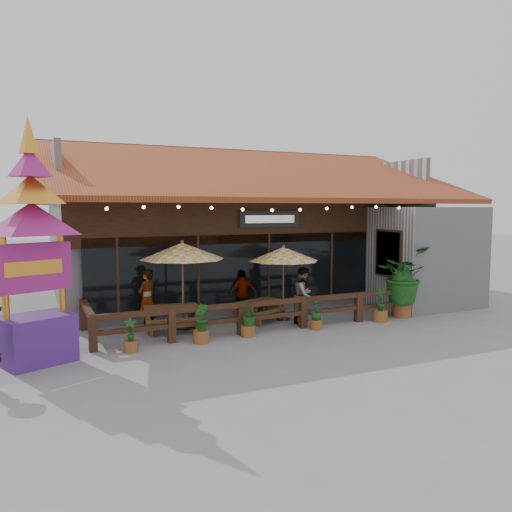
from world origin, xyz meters
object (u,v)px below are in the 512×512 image
thai_sign_tower (32,225)px  tropical_plant (403,277)px  umbrella_right (283,254)px  picnic_table_right (259,307)px  umbrella_left (182,251)px  picnic_table_left (171,314)px

thai_sign_tower → tropical_plant: size_ratio=2.60×
umbrella_right → tropical_plant: umbrella_right is taller
picnic_table_right → thai_sign_tower: thai_sign_tower is taller
umbrella_right → thai_sign_tower: (-7.23, -1.63, 1.08)m
umbrella_left → picnic_table_right: bearing=-0.7°
tropical_plant → picnic_table_right: bearing=163.9°
umbrella_left → umbrella_right: umbrella_left is taller
picnic_table_right → tropical_plant: size_ratio=0.76×
picnic_table_left → picnic_table_right: (2.85, 0.08, -0.04)m
picnic_table_left → picnic_table_right: size_ratio=0.96×
picnic_table_left → thai_sign_tower: 4.78m
umbrella_right → picnic_table_left: 3.98m
thai_sign_tower → picnic_table_left: bearing=24.6°
umbrella_left → umbrella_right: bearing=-2.2°
umbrella_left → thai_sign_tower: 4.43m
umbrella_right → thai_sign_tower: bearing=-167.3°
umbrella_right → umbrella_left: bearing=177.8°
umbrella_left → picnic_table_left: (-0.38, -0.11, -1.80)m
picnic_table_left → picnic_table_right: picnic_table_left is taller
picnic_table_left → tropical_plant: (7.41, -1.23, 0.83)m
umbrella_right → picnic_table_right: (-0.79, 0.10, -1.65)m
umbrella_left → picnic_table_left: bearing=-163.9°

